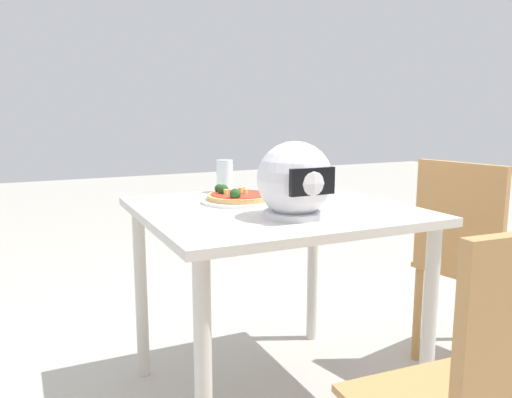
{
  "coord_description": "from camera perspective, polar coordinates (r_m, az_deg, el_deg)",
  "views": [
    {
      "loc": [
        0.84,
        1.64,
        1.1
      ],
      "look_at": [
        0.04,
        -0.07,
        0.77
      ],
      "focal_mm": 36.0,
      "sensor_mm": 36.0,
      "label": 1
    }
  ],
  "objects": [
    {
      "name": "pizza",
      "position": [
        1.95,
        -2.02,
        0.37
      ],
      "size": [
        0.25,
        0.25,
        0.05
      ],
      "color": "tan",
      "rests_on": "pizza_plate"
    },
    {
      "name": "drinking_glass",
      "position": [
        2.19,
        -3.49,
        2.55
      ],
      "size": [
        0.07,
        0.07,
        0.14
      ],
      "primitive_type": "cylinder",
      "color": "silver",
      "rests_on": "dining_table"
    },
    {
      "name": "motorcycle_helmet",
      "position": [
        1.68,
        4.34,
        2.01
      ],
      "size": [
        0.25,
        0.25,
        0.25
      ],
      "color": "silver",
      "rests_on": "dining_table"
    },
    {
      "name": "ground_plane",
      "position": [
        2.14,
        1.79,
        -21.06
      ],
      "size": [
        14.0,
        14.0,
        0.0
      ],
      "primitive_type": "plane",
      "color": "#B2ADA3"
    },
    {
      "name": "pizza_plate",
      "position": [
        1.96,
        -1.82,
        -0.18
      ],
      "size": [
        0.3,
        0.3,
        0.01
      ],
      "primitive_type": "cylinder",
      "color": "white",
      "rests_on": "dining_table"
    },
    {
      "name": "dining_table",
      "position": [
        1.89,
        1.89,
        -3.8
      ],
      "size": [
        0.94,
        0.89,
        0.75
      ],
      "color": "beige",
      "rests_on": "ground"
    },
    {
      "name": "chair_side",
      "position": [
        2.31,
        22.53,
        -5.82
      ],
      "size": [
        0.47,
        0.47,
        0.9
      ],
      "color": "#B7844C",
      "rests_on": "ground"
    }
  ]
}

